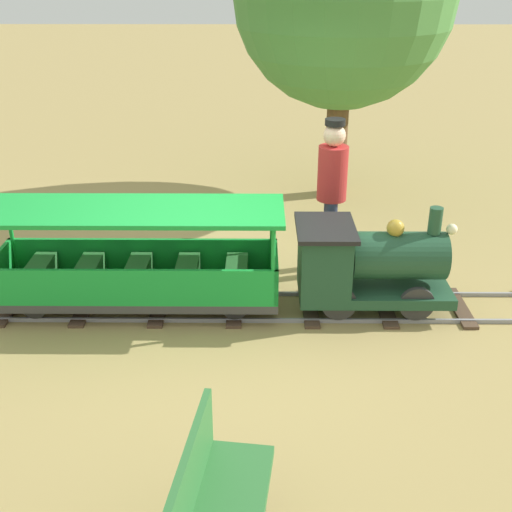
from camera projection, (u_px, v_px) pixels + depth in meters
name	position (u px, v px, depth m)	size (l,w,h in m)	color
ground_plane	(231.00, 308.00, 6.04)	(60.00, 60.00, 0.00)	#A38C51
track	(235.00, 307.00, 6.04)	(0.75, 6.40, 0.04)	gray
locomotive	(365.00, 263.00, 5.83)	(0.71, 1.44, 0.99)	#1E472D
passenger_car	(137.00, 268.00, 5.87)	(0.81, 2.70, 0.97)	#3F3F3F
conductor_person	(332.00, 185.00, 6.39)	(0.30, 0.30, 1.62)	#282D47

